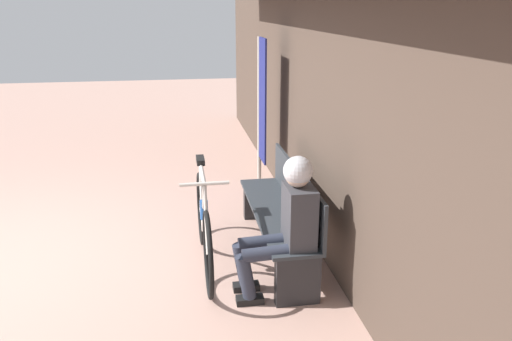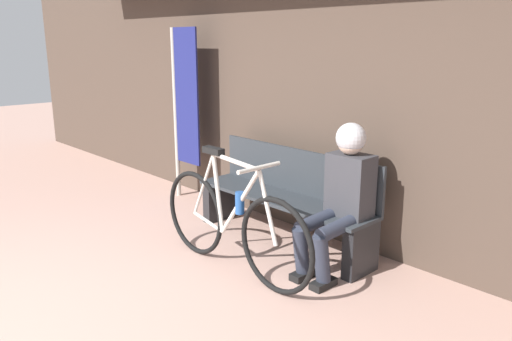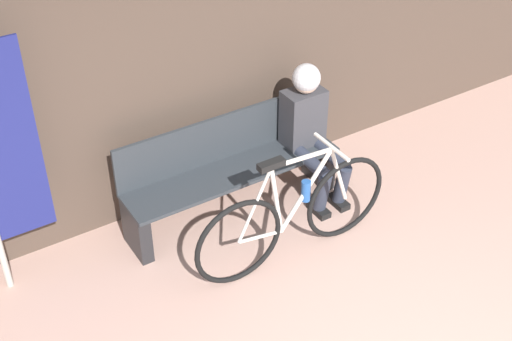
# 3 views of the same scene
# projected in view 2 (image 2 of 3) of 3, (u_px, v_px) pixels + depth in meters

# --- Properties ---
(storefront_wall) EXTENTS (12.00, 0.56, 3.20)m
(storefront_wall) POSITION_uv_depth(u_px,v_px,m) (310.00, 53.00, 4.47)
(storefront_wall) COLOR #4C3D33
(storefront_wall) RESTS_ON ground_plane
(park_bench_near) EXTENTS (1.82, 0.42, 0.84)m
(park_bench_near) POSITION_uv_depth(u_px,v_px,m) (286.00, 199.00, 4.44)
(park_bench_near) COLOR #2D3338
(park_bench_near) RESTS_ON ground_plane
(bicycle) EXTENTS (1.68, 0.40, 0.97)m
(bicycle) POSITION_uv_depth(u_px,v_px,m) (232.00, 223.00, 3.87)
(bicycle) COLOR black
(bicycle) RESTS_ON ground_plane
(person_seated) EXTENTS (0.34, 0.64, 1.17)m
(person_seated) POSITION_uv_depth(u_px,v_px,m) (342.00, 189.00, 3.80)
(person_seated) COLOR #2D3342
(person_seated) RESTS_ON ground_plane
(banner_pole) EXTENTS (0.45, 0.05, 1.91)m
(banner_pole) POSITION_uv_depth(u_px,v_px,m) (184.00, 102.00, 5.51)
(banner_pole) COLOR #B7B2A8
(banner_pole) RESTS_ON ground_plane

